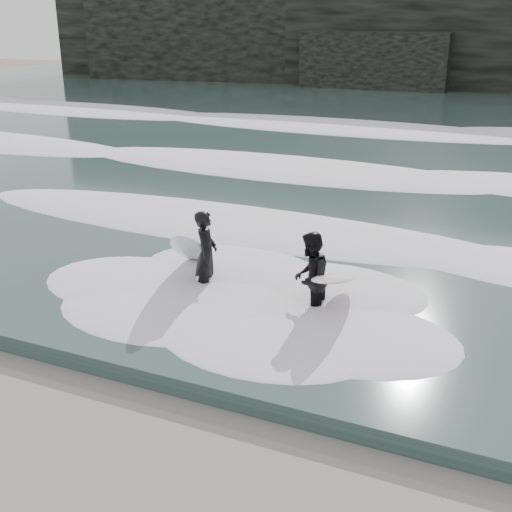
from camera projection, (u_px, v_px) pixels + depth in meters
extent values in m
cube|color=#304741|center=(473.00, 123.00, 30.67)|extent=(90.00, 52.00, 0.30)
cube|color=black|center=(510.00, 15.00, 43.52)|extent=(70.00, 9.00, 10.00)
ellipsoid|color=white|center=(363.00, 247.00, 13.47)|extent=(60.00, 3.20, 0.20)
ellipsoid|color=white|center=(424.00, 175.00, 19.46)|extent=(60.00, 4.00, 0.24)
ellipsoid|color=white|center=(463.00, 130.00, 27.15)|extent=(60.00, 4.80, 0.30)
imported|color=black|center=(206.00, 255.00, 11.81)|extent=(0.57, 0.70, 1.67)
ellipsoid|color=silver|center=(189.00, 249.00, 11.99)|extent=(1.28, 2.06, 1.26)
imported|color=black|center=(310.00, 278.00, 10.83)|extent=(0.67, 0.83, 1.60)
ellipsoid|color=silver|center=(334.00, 279.00, 10.65)|extent=(0.59, 1.98, 0.71)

